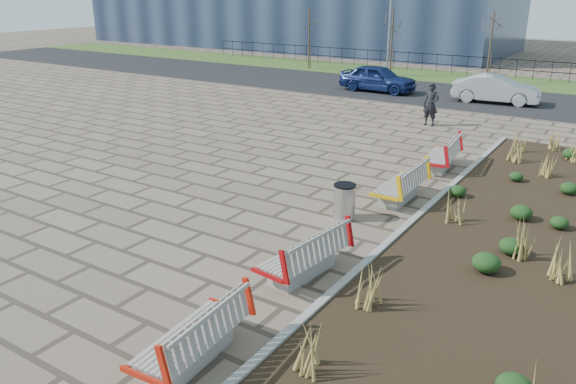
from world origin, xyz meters
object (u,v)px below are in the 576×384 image
Objects in this scene: bench_c at (399,183)px; litter_bin at (344,202)px; pedestrian at (431,104)px; bench_a at (189,333)px; bench_b at (302,252)px; bench_d at (440,154)px; car_silver at (496,89)px; car_blue at (378,78)px; lamp_west at (389,27)px.

bench_c is 2.00m from litter_bin.
bench_a is at bearing -80.19° from pedestrian.
bench_a and bench_c have the same top height.
bench_b is 1.21× the size of pedestrian.
bench_b is 8.18m from bench_d.
car_silver is at bearing 91.84° from litter_bin.
bench_d is 1.21× the size of pedestrian.
bench_d is 0.51× the size of car_blue.
pedestrian is 0.43× the size of car_silver.
bench_b is at bearing -78.41° from pedestrian.
bench_d is at bearing 82.87° from litter_bin.
bench_d is at bearing 89.84° from bench_c.
bench_d is (0.00, 3.26, 0.00)m from bench_c.
bench_a is 17.05m from pedestrian.
bench_d is at bearing 179.53° from car_silver.
bench_c is 0.52× the size of car_silver.
car_blue is (-7.33, 11.55, 0.22)m from bench_d.
car_blue is at bearing 111.81° from litter_bin.
pedestrian is (-1.61, 10.63, 0.44)m from litter_bin.
lamp_west is (-1.67, 5.08, 2.32)m from car_blue.
bench_b and bench_d have the same top height.
bench_b is 0.52× the size of car_silver.
lamp_west is (-9.00, 16.63, 2.54)m from bench_d.
litter_bin is at bearing -102.92° from bench_d.
car_blue is at bearing 85.83° from car_silver.
bench_a and bench_b have the same top height.
bench_a is 29.56m from lamp_west.
litter_bin is (-0.64, 3.03, -0.07)m from bench_b.
bench_d reaches higher than litter_bin.
car_silver is at bearing 89.12° from bench_a.
car_blue is at bearing 116.60° from bench_d.
lamp_west reaches higher than bench_b.
bench_a is at bearing -72.21° from lamp_west.
car_silver reaches higher than bench_c.
car_silver is (-1.19, 19.95, 0.19)m from bench_b.
car_silver reaches higher than bench_b.
lamp_west reaches higher than bench_c.
bench_d is at bearing -61.57° from lamp_west.
car_silver is at bearing -31.87° from lamp_west.
bench_a is at bearing 176.70° from car_silver.
bench_a is 1.00× the size of bench_c.
bench_a is at bearing -84.13° from litter_bin.
car_silver is (-1.19, 11.77, 0.19)m from bench_d.
lamp_west reaches higher than bench_d.
bench_b is 4.92m from bench_c.
litter_bin is 0.50× the size of pedestrian.
bench_d is 0.52× the size of car_silver.
litter_bin is 10.76m from pedestrian.
car_silver is 0.68× the size of lamp_west.
car_silver is at bearing -87.07° from car_blue.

